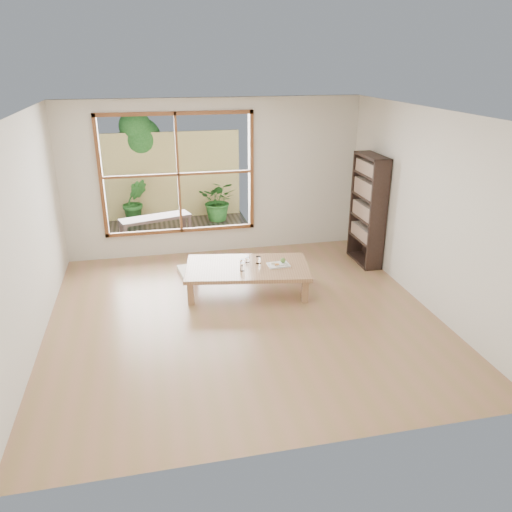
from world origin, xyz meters
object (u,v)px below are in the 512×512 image
(bookshelf, at_px, (368,210))
(garden_bench, at_px, (155,220))
(food_tray, at_px, (279,264))
(low_table, at_px, (247,269))

(bookshelf, height_order, garden_bench, bookshelf)
(bookshelf, xyz_separation_m, food_tray, (-1.66, -0.74, -0.48))
(food_tray, height_order, garden_bench, food_tray)
(food_tray, distance_m, garden_bench, 3.12)
(bookshelf, bearing_deg, low_table, -162.31)
(low_table, bearing_deg, bookshelf, 27.26)
(bookshelf, bearing_deg, garden_bench, 150.80)
(low_table, relative_size, garden_bench, 1.40)
(low_table, relative_size, food_tray, 6.07)
(bookshelf, distance_m, food_tray, 1.89)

